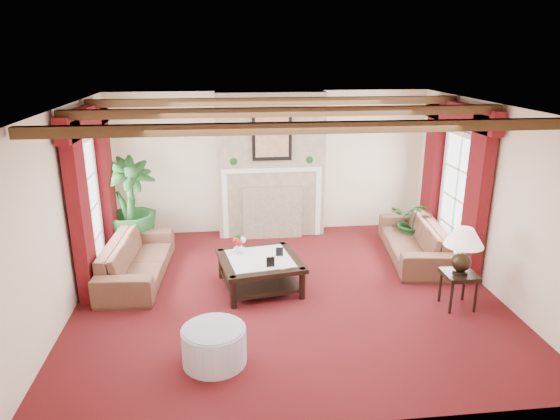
{
  "coord_description": "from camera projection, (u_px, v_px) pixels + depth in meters",
  "views": [
    {
      "loc": [
        -0.85,
        -6.57,
        3.43
      ],
      "look_at": [
        -0.07,
        0.4,
        1.16
      ],
      "focal_mm": 32.0,
      "sensor_mm": 36.0,
      "label": 1
    }
  ],
  "objects": [
    {
      "name": "floor",
      "position": [
        288.0,
        293.0,
        7.36
      ],
      "size": [
        6.0,
        6.0,
        0.0
      ],
      "primitive_type": "plane",
      "color": "#400B0F",
      "rests_on": "ground"
    },
    {
      "name": "ceiling",
      "position": [
        289.0,
        107.0,
        6.53
      ],
      "size": [
        6.0,
        6.0,
        0.0
      ],
      "primitive_type": "plane",
      "rotation": [
        3.14,
        0.0,
        0.0
      ],
      "color": "white",
      "rests_on": "floor"
    },
    {
      "name": "back_wall",
      "position": [
        270.0,
        163.0,
        9.54
      ],
      "size": [
        6.0,
        0.02,
        2.7
      ],
      "primitive_type": "cube",
      "color": "beige",
      "rests_on": "ground"
    },
    {
      "name": "left_wall",
      "position": [
        64.0,
        213.0,
        6.63
      ],
      "size": [
        0.02,
        5.5,
        2.7
      ],
      "primitive_type": "cube",
      "color": "beige",
      "rests_on": "ground"
    },
    {
      "name": "right_wall",
      "position": [
        492.0,
        199.0,
        7.26
      ],
      "size": [
        0.02,
        5.5,
        2.7
      ],
      "primitive_type": "cube",
      "color": "beige",
      "rests_on": "ground"
    },
    {
      "name": "ceiling_beams",
      "position": [
        289.0,
        112.0,
        6.55
      ],
      "size": [
        6.0,
        3.0,
        0.12
      ],
      "primitive_type": null,
      "color": "#382411",
      "rests_on": "ceiling"
    },
    {
      "name": "fireplace",
      "position": [
        271.0,
        92.0,
        8.94
      ],
      "size": [
        2.0,
        0.52,
        2.7
      ],
      "primitive_type": null,
      "color": "tan",
      "rests_on": "ground"
    },
    {
      "name": "french_door_left",
      "position": [
        80.0,
        142.0,
        7.33
      ],
      "size": [
        0.1,
        1.1,
        2.16
      ],
      "primitive_type": null,
      "color": "white",
      "rests_on": "ground"
    },
    {
      "name": "french_door_right",
      "position": [
        465.0,
        134.0,
        7.96
      ],
      "size": [
        0.1,
        1.1,
        2.16
      ],
      "primitive_type": null,
      "color": "white",
      "rests_on": "ground"
    },
    {
      "name": "curtains_left",
      "position": [
        84.0,
        113.0,
        7.22
      ],
      "size": [
        0.2,
        2.4,
        2.55
      ],
      "primitive_type": null,
      "color": "#42080B",
      "rests_on": "ground"
    },
    {
      "name": "curtains_right",
      "position": [
        461.0,
        108.0,
        7.82
      ],
      "size": [
        0.2,
        2.4,
        2.55
      ],
      "primitive_type": null,
      "color": "#42080B",
      "rests_on": "ground"
    },
    {
      "name": "sofa_left",
      "position": [
        136.0,
        253.0,
        7.73
      ],
      "size": [
        2.2,
        0.87,
        0.83
      ],
      "primitive_type": "imported",
      "rotation": [
        0.0,
        0.0,
        1.51
      ],
      "color": "#330E18",
      "rests_on": "ground"
    },
    {
      "name": "sofa_right",
      "position": [
        414.0,
        234.0,
        8.5
      ],
      "size": [
        2.3,
        1.18,
        0.83
      ],
      "primitive_type": "imported",
      "rotation": [
        0.0,
        0.0,
        -1.7
      ],
      "color": "#330E18",
      "rests_on": "ground"
    },
    {
      "name": "potted_palm",
      "position": [
        131.0,
        225.0,
        8.8
      ],
      "size": [
        2.4,
        2.48,
        0.93
      ],
      "primitive_type": "imported",
      "rotation": [
        0.0,
        0.0,
        0.54
      ],
      "color": "black",
      "rests_on": "ground"
    },
    {
      "name": "small_plant",
      "position": [
        413.0,
        227.0,
        9.11
      ],
      "size": [
        1.64,
        1.64,
        0.67
      ],
      "primitive_type": "imported",
      "rotation": [
        0.0,
        0.0,
        -0.82
      ],
      "color": "black",
      "rests_on": "ground"
    },
    {
      "name": "coffee_table",
      "position": [
        260.0,
        273.0,
        7.45
      ],
      "size": [
        1.32,
        1.32,
        0.47
      ],
      "primitive_type": null,
      "rotation": [
        0.0,
        0.0,
        0.17
      ],
      "color": "black",
      "rests_on": "ground"
    },
    {
      "name": "side_table",
      "position": [
        458.0,
        290.0,
        6.89
      ],
      "size": [
        0.53,
        0.53,
        0.51
      ],
      "primitive_type": null,
      "rotation": [
        0.0,
        0.0,
        -0.27
      ],
      "color": "black",
      "rests_on": "ground"
    },
    {
      "name": "ottoman",
      "position": [
        214.0,
        345.0,
        5.67
      ],
      "size": [
        0.73,
        0.73,
        0.43
      ],
      "primitive_type": "cylinder",
      "color": "#A3A0B5",
      "rests_on": "ground"
    },
    {
      "name": "table_lamp",
      "position": [
        463.0,
        250.0,
        6.71
      ],
      "size": [
        0.53,
        0.53,
        0.67
      ],
      "primitive_type": null,
      "color": "black",
      "rests_on": "side_table"
    },
    {
      "name": "flower_vase",
      "position": [
        239.0,
        248.0,
        7.56
      ],
      "size": [
        0.2,
        0.21,
        0.17
      ],
      "primitive_type": "imported",
      "rotation": [
        0.0,
        0.0,
        -0.08
      ],
      "color": "silver",
      "rests_on": "coffee_table"
    },
    {
      "name": "book",
      "position": [
        276.0,
        257.0,
        7.07
      ],
      "size": [
        0.23,
        0.13,
        0.29
      ],
      "primitive_type": "imported",
      "rotation": [
        0.0,
        0.0,
        0.28
      ],
      "color": "black",
      "rests_on": "coffee_table"
    },
    {
      "name": "photo_frame_a",
      "position": [
        270.0,
        262.0,
        7.06
      ],
      "size": [
        0.12,
        0.03,
        0.16
      ],
      "primitive_type": null,
      "rotation": [
        0.0,
        0.0,
        0.09
      ],
      "color": "black",
      "rests_on": "coffee_table"
    },
    {
      "name": "photo_frame_b",
      "position": [
        279.0,
        252.0,
        7.44
      ],
      "size": [
        0.11,
        0.03,
        0.14
      ],
      "primitive_type": null,
      "rotation": [
        0.0,
        0.0,
        -0.11
      ],
      "color": "black",
      "rests_on": "coffee_table"
    }
  ]
}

